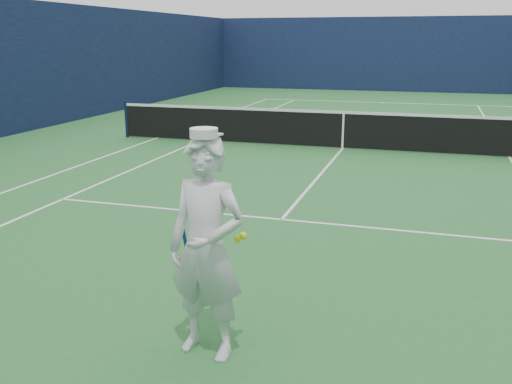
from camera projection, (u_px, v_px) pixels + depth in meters
ground at (342, 149)px, 15.11m from camera, size 80.00×80.00×0.00m
court_markings at (342, 149)px, 15.11m from camera, size 11.03×23.83×0.01m
windscreen_fence at (345, 72)px, 14.59m from camera, size 20.12×36.12×4.00m
tennis_net at (343, 128)px, 14.97m from camera, size 12.88×0.09×1.07m
tennis_player at (207, 248)px, 5.07m from camera, size 0.81×0.60×2.10m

